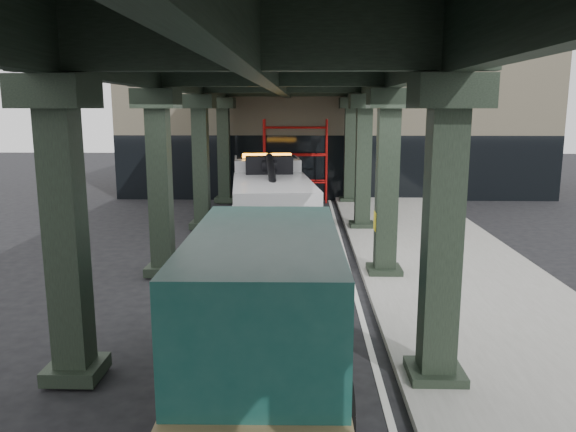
# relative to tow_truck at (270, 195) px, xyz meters

# --- Properties ---
(ground) EXTENTS (90.00, 90.00, 0.00)m
(ground) POSITION_rel_tow_truck_xyz_m (0.80, -7.19, -1.43)
(ground) COLOR black
(ground) RESTS_ON ground
(sidewalk) EXTENTS (5.00, 40.00, 0.15)m
(sidewalk) POSITION_rel_tow_truck_xyz_m (5.30, -5.19, -1.36)
(sidewalk) COLOR gray
(sidewalk) RESTS_ON ground
(lane_stripe) EXTENTS (0.12, 38.00, 0.01)m
(lane_stripe) POSITION_rel_tow_truck_xyz_m (2.50, -5.19, -1.42)
(lane_stripe) COLOR silver
(lane_stripe) RESTS_ON ground
(viaduct) EXTENTS (7.40, 32.00, 6.40)m
(viaduct) POSITION_rel_tow_truck_xyz_m (0.40, -5.19, 4.03)
(viaduct) COLOR black
(viaduct) RESTS_ON ground
(building) EXTENTS (22.00, 10.00, 8.00)m
(building) POSITION_rel_tow_truck_xyz_m (2.80, 12.81, 2.57)
(building) COLOR #C6B793
(building) RESTS_ON ground
(scaffolding) EXTENTS (3.08, 0.88, 4.00)m
(scaffolding) POSITION_rel_tow_truck_xyz_m (0.80, 7.45, 0.68)
(scaffolding) COLOR red
(scaffolding) RESTS_ON ground
(tow_truck) EXTENTS (3.46, 9.16, 2.93)m
(tow_truck) POSITION_rel_tow_truck_xyz_m (0.00, 0.00, 0.00)
(tow_truck) COLOR black
(tow_truck) RESTS_ON ground
(towed_van) EXTENTS (2.64, 6.39, 2.57)m
(towed_van) POSITION_rel_tow_truck_xyz_m (0.60, -10.96, -0.05)
(towed_van) COLOR #113F38
(towed_van) RESTS_ON ground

